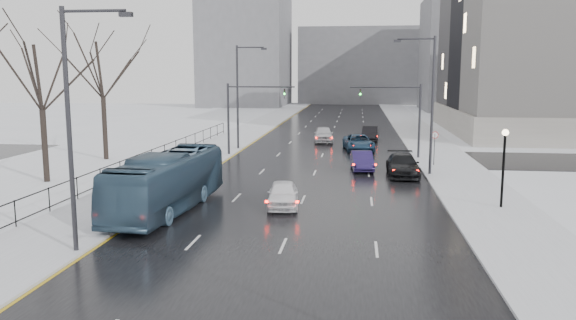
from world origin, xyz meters
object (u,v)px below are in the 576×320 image
at_px(mast_signal_right, 407,112).
at_px(sedan_right_far, 403,165).
at_px(streetlight_r_mid, 429,98).
at_px(no_uturn_sign, 435,138).
at_px(lamppost_r_mid, 504,157).
at_px(sedan_center_far, 323,134).
at_px(sedan_center_near, 283,194).
at_px(sedan_right_cross, 359,143).
at_px(tree_park_e, 106,160).
at_px(streetlight_l_near, 74,119).
at_px(tree_park_d, 47,183).
at_px(streetlight_l_far, 240,92).
at_px(sedan_right_near, 362,161).
at_px(bus, 168,182).
at_px(sedan_right_distant, 370,133).
at_px(mast_signal_left, 240,110).

bearing_deg(mast_signal_right, sedan_right_far, -96.16).
xyz_separation_m(streetlight_r_mid, no_uturn_sign, (1.03, 4.00, -3.32)).
height_order(streetlight_r_mid, lamppost_r_mid, streetlight_r_mid).
bearing_deg(sedan_right_far, streetlight_r_mid, 12.24).
xyz_separation_m(mast_signal_right, sedan_right_far, (-0.91, -8.40, -3.28)).
relative_size(streetlight_r_mid, sedan_center_far, 2.01).
height_order(sedan_center_near, sedan_right_cross, sedan_right_cross).
distance_m(tree_park_e, sedan_center_far, 23.07).
relative_size(lamppost_r_mid, sedan_center_far, 0.86).
xyz_separation_m(streetlight_l_near, lamppost_r_mid, (19.17, 10.00, -2.67)).
height_order(tree_park_d, sedan_center_near, tree_park_d).
bearing_deg(mast_signal_right, streetlight_l_near, -118.96).
relative_size(streetlight_l_near, streetlight_l_far, 1.00).
bearing_deg(streetlight_l_near, sedan_right_near, 61.66).
bearing_deg(sedan_right_near, sedan_center_far, 98.17).
relative_size(streetlight_r_mid, streetlight_l_near, 1.00).
bearing_deg(sedan_right_cross, sedan_center_near, -108.03).
bearing_deg(bus, sedan_center_far, 81.75).
xyz_separation_m(bus, sedan_right_distant, (11.51, 33.20, -0.79)).
bearing_deg(sedan_right_cross, sedan_right_near, -96.58).
relative_size(streetlight_r_mid, sedan_right_near, 2.28).
bearing_deg(sedan_center_far, lamppost_r_mid, -73.29).
relative_size(tree_park_e, sedan_right_cross, 2.43).
distance_m(mast_signal_left, bus, 20.64).
xyz_separation_m(streetlight_r_mid, sedan_right_distant, (-3.66, 20.71, -4.79)).
xyz_separation_m(tree_park_d, sedan_center_far, (17.30, 24.78, 0.89)).
distance_m(streetlight_r_mid, sedan_center_far, 21.21).
bearing_deg(streetlight_r_mid, tree_park_e, 171.37).
relative_size(tree_park_e, mast_signal_left, 2.08).
xyz_separation_m(streetlight_r_mid, sedan_center_far, (-8.67, 18.78, -4.73)).
bearing_deg(lamppost_r_mid, sedan_right_near, 122.82).
bearing_deg(sedan_right_distant, streetlight_l_near, -103.66).
bearing_deg(sedan_right_cross, streetlight_l_near, -117.24).
xyz_separation_m(mast_signal_right, sedan_right_near, (-3.83, -6.37, -3.34)).
xyz_separation_m(sedan_right_near, sedan_right_far, (2.92, -2.03, 0.06)).
relative_size(streetlight_l_near, sedan_right_near, 2.28).
height_order(mast_signal_right, sedan_right_cross, mast_signal_right).
xyz_separation_m(sedan_center_near, sedan_center_far, (0.44, 29.69, 0.14)).
xyz_separation_m(mast_signal_right, mast_signal_left, (-14.65, 0.00, 0.00)).
xyz_separation_m(streetlight_r_mid, streetlight_l_far, (-16.33, 12.00, 0.00)).
relative_size(streetlight_l_near, sedan_right_far, 1.85).
distance_m(mast_signal_right, bus, 25.13).
relative_size(tree_park_d, sedan_right_far, 2.31).
bearing_deg(tree_park_d, no_uturn_sign, 20.32).
xyz_separation_m(lamppost_r_mid, mast_signal_left, (-18.33, 18.00, 1.16)).
bearing_deg(streetlight_l_far, streetlight_r_mid, -36.30).
relative_size(streetlight_r_mid, sedan_right_far, 1.85).
bearing_deg(mast_signal_right, tree_park_e, -171.10).
bearing_deg(no_uturn_sign, mast_signal_left, 166.40).
xyz_separation_m(sedan_right_near, sedan_right_cross, (-0.25, 10.88, 0.05)).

